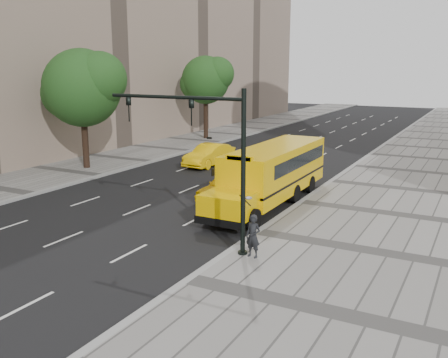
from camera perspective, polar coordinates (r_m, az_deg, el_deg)
The scene contains 12 objects.
ground at distance 29.32m, azimuth -2.34°, elevation -1.38°, with size 140.00×140.00×0.00m, color black.
sidewalk_museum at distance 25.60m, azimuth 21.56°, elevation -4.23°, with size 12.00×140.00×0.15m, color gray.
sidewalk_far at distance 36.03m, azimuth -17.60°, elevation 0.82°, with size 6.00×140.00×0.15m, color gray.
curb_museum at distance 26.85m, azimuth 8.78°, elevation -2.69°, with size 0.30×140.00×0.15m, color gray.
curb_far at distance 33.97m, azimuth -14.05°, elevation 0.34°, with size 0.30×140.00×0.15m, color gray.
tree_b at distance 35.98m, azimuth -15.82°, elevation 10.06°, with size 6.00×5.33×8.38m.
tree_c at distance 49.50m, azimuth -2.04°, elevation 11.29°, with size 5.24×4.66×8.18m.
school_bus at distance 26.74m, azimuth 5.69°, elevation 1.06°, with size 2.96×11.56×3.19m.
taxi_near at distance 27.44m, azimuth 0.30°, elevation -0.86°, with size 1.65×4.09×1.39m, color yellow.
taxi_far at distance 36.69m, azimuth -1.68°, elevation 2.77°, with size 1.68×4.81×1.59m, color yellow.
pedestrian at distance 18.76m, azimuth 3.35°, elevation -6.54°, with size 0.60×0.39×1.64m, color black.
traffic_signal at distance 18.92m, azimuth -1.60°, elevation 3.42°, with size 6.18×0.36×6.40m.
Camera 1 is at (14.47, -24.47, 7.17)m, focal length 40.00 mm.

